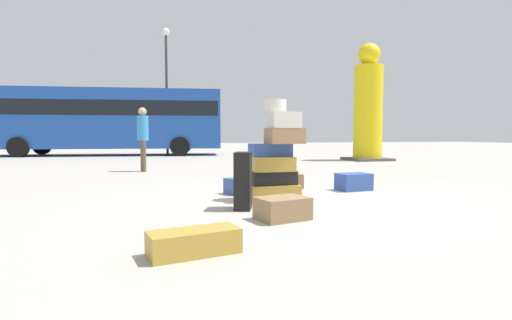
{
  "coord_description": "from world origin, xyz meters",
  "views": [
    {
      "loc": [
        -2.02,
        -5.23,
        1.0
      ],
      "look_at": [
        -0.28,
        1.42,
        0.54
      ],
      "focal_mm": 26.77,
      "sensor_mm": 36.0,
      "label": 1
    }
  ],
  "objects_px": {
    "parked_bus": "(107,118)",
    "lamp_post": "(166,73)",
    "yellow_dummy_statue": "(368,108)",
    "suitcase_brown_upright_blue": "(284,181)",
    "suitcase_navy_foreground_near": "(263,177)",
    "suitcase_tan_foreground_far": "(194,242)",
    "suitcase_navy_white_trunk": "(242,186)",
    "suitcase_tower": "(275,160)",
    "suitcase_brown_left_side": "(283,208)",
    "person_bearded_onlooker": "(143,133)",
    "suitcase_navy_behind_tower": "(354,182)",
    "suitcase_black_right_side": "(243,181)"
  },
  "relations": [
    {
      "from": "person_bearded_onlooker",
      "to": "parked_bus",
      "type": "xyz_separation_m",
      "value": [
        -1.93,
        9.04,
        0.8
      ]
    },
    {
      "from": "suitcase_tower",
      "to": "yellow_dummy_statue",
      "type": "relative_size",
      "value": 0.34
    },
    {
      "from": "suitcase_brown_upright_blue",
      "to": "suitcase_tan_foreground_far",
      "type": "bearing_deg",
      "value": -112.09
    },
    {
      "from": "suitcase_brown_upright_blue",
      "to": "suitcase_black_right_side",
      "type": "bearing_deg",
      "value": -116.62
    },
    {
      "from": "suitcase_navy_white_trunk",
      "to": "suitcase_brown_left_side",
      "type": "xyz_separation_m",
      "value": [
        0.04,
        -2.07,
        -0.0
      ]
    },
    {
      "from": "suitcase_navy_white_trunk",
      "to": "suitcase_navy_behind_tower",
      "type": "distance_m",
      "value": 2.04
    },
    {
      "from": "parked_bus",
      "to": "lamp_post",
      "type": "distance_m",
      "value": 3.61
    },
    {
      "from": "suitcase_navy_behind_tower",
      "to": "suitcase_brown_left_side",
      "type": "distance_m",
      "value": 2.78
    },
    {
      "from": "suitcase_tower",
      "to": "parked_bus",
      "type": "distance_m",
      "value": 14.9
    },
    {
      "from": "suitcase_navy_foreground_near",
      "to": "yellow_dummy_statue",
      "type": "distance_m",
      "value": 8.44
    },
    {
      "from": "suitcase_brown_left_side",
      "to": "suitcase_tower",
      "type": "bearing_deg",
      "value": 61.45
    },
    {
      "from": "suitcase_black_right_side",
      "to": "lamp_post",
      "type": "xyz_separation_m",
      "value": [
        -0.58,
        14.21,
        3.61
      ]
    },
    {
      "from": "suitcase_navy_foreground_near",
      "to": "lamp_post",
      "type": "height_order",
      "value": "lamp_post"
    },
    {
      "from": "suitcase_tan_foreground_far",
      "to": "yellow_dummy_statue",
      "type": "xyz_separation_m",
      "value": [
        7.72,
        10.17,
        1.92
      ]
    },
    {
      "from": "suitcase_brown_upright_blue",
      "to": "yellow_dummy_statue",
      "type": "height_order",
      "value": "yellow_dummy_statue"
    },
    {
      "from": "suitcase_navy_white_trunk",
      "to": "suitcase_black_right_side",
      "type": "bearing_deg",
      "value": -123.27
    },
    {
      "from": "suitcase_navy_white_trunk",
      "to": "suitcase_tan_foreground_far",
      "type": "distance_m",
      "value": 3.32
    },
    {
      "from": "suitcase_navy_foreground_near",
      "to": "parked_bus",
      "type": "relative_size",
      "value": 0.05
    },
    {
      "from": "suitcase_black_right_side",
      "to": "suitcase_navy_behind_tower",
      "type": "xyz_separation_m",
      "value": [
        2.32,
        1.2,
        -0.23
      ]
    },
    {
      "from": "suitcase_navy_white_trunk",
      "to": "suitcase_tan_foreground_far",
      "type": "xyz_separation_m",
      "value": [
        -1.11,
        -3.13,
        -0.03
      ]
    },
    {
      "from": "suitcase_navy_behind_tower",
      "to": "yellow_dummy_statue",
      "type": "height_order",
      "value": "yellow_dummy_statue"
    },
    {
      "from": "suitcase_navy_foreground_near",
      "to": "suitcase_navy_behind_tower",
      "type": "bearing_deg",
      "value": -48.82
    },
    {
      "from": "suitcase_navy_behind_tower",
      "to": "suitcase_brown_upright_blue",
      "type": "bearing_deg",
      "value": 147.25
    },
    {
      "from": "suitcase_navy_white_trunk",
      "to": "suitcase_tan_foreground_far",
      "type": "relative_size",
      "value": 0.68
    },
    {
      "from": "suitcase_tower",
      "to": "suitcase_tan_foreground_far",
      "type": "xyz_separation_m",
      "value": [
        -1.47,
        -2.38,
        -0.51
      ]
    },
    {
      "from": "yellow_dummy_statue",
      "to": "lamp_post",
      "type": "xyz_separation_m",
      "value": [
        -7.47,
        5.83,
        1.97
      ]
    },
    {
      "from": "suitcase_brown_left_side",
      "to": "suitcase_tan_foreground_far",
      "type": "xyz_separation_m",
      "value": [
        -1.14,
        -1.06,
        -0.03
      ]
    },
    {
      "from": "suitcase_tower",
      "to": "suitcase_brown_left_side",
      "type": "bearing_deg",
      "value": -103.95
    },
    {
      "from": "person_bearded_onlooker",
      "to": "yellow_dummy_statue",
      "type": "height_order",
      "value": "yellow_dummy_statue"
    },
    {
      "from": "suitcase_navy_foreground_near",
      "to": "suitcase_tan_foreground_far",
      "type": "distance_m",
      "value": 4.78
    },
    {
      "from": "person_bearded_onlooker",
      "to": "lamp_post",
      "type": "relative_size",
      "value": 0.28
    },
    {
      "from": "suitcase_tower",
      "to": "lamp_post",
      "type": "distance_m",
      "value": 14.09
    },
    {
      "from": "suitcase_brown_upright_blue",
      "to": "suitcase_tan_foreground_far",
      "type": "distance_m",
      "value": 4.08
    },
    {
      "from": "suitcase_navy_behind_tower",
      "to": "suitcase_brown_left_side",
      "type": "bearing_deg",
      "value": -142.68
    },
    {
      "from": "suitcase_navy_behind_tower",
      "to": "lamp_post",
      "type": "relative_size",
      "value": 0.09
    },
    {
      "from": "suitcase_brown_upright_blue",
      "to": "suitcase_navy_foreground_near",
      "type": "xyz_separation_m",
      "value": [
        -0.17,
        0.86,
        -0.02
      ]
    },
    {
      "from": "suitcase_navy_white_trunk",
      "to": "parked_bus",
      "type": "bearing_deg",
      "value": 83.61
    },
    {
      "from": "suitcase_tower",
      "to": "suitcase_black_right_side",
      "type": "bearing_deg",
      "value": -137.63
    },
    {
      "from": "suitcase_tower",
      "to": "suitcase_navy_white_trunk",
      "type": "relative_size",
      "value": 2.99
    },
    {
      "from": "suitcase_brown_upright_blue",
      "to": "parked_bus",
      "type": "distance_m",
      "value": 14.0
    },
    {
      "from": "parked_bus",
      "to": "suitcase_brown_left_side",
      "type": "bearing_deg",
      "value": -69.51
    },
    {
      "from": "suitcase_tower",
      "to": "suitcase_brown_upright_blue",
      "type": "xyz_separation_m",
      "value": [
        0.55,
        1.17,
        -0.48
      ]
    },
    {
      "from": "yellow_dummy_statue",
      "to": "suitcase_brown_upright_blue",
      "type": "bearing_deg",
      "value": -130.7
    },
    {
      "from": "yellow_dummy_statue",
      "to": "suitcase_navy_foreground_near",
      "type": "bearing_deg",
      "value": -135.5
    },
    {
      "from": "suitcase_navy_foreground_near",
      "to": "suitcase_tan_foreground_far",
      "type": "relative_size",
      "value": 0.69
    },
    {
      "from": "suitcase_navy_behind_tower",
      "to": "suitcase_brown_upright_blue",
      "type": "relative_size",
      "value": 0.85
    },
    {
      "from": "suitcase_tower",
      "to": "yellow_dummy_statue",
      "type": "xyz_separation_m",
      "value": [
        6.25,
        7.8,
        1.41
      ]
    },
    {
      "from": "suitcase_tan_foreground_far",
      "to": "person_bearded_onlooker",
      "type": "distance_m",
      "value": 7.71
    },
    {
      "from": "suitcase_black_right_side",
      "to": "suitcase_tan_foreground_far",
      "type": "distance_m",
      "value": 2.0
    },
    {
      "from": "suitcase_navy_behind_tower",
      "to": "parked_bus",
      "type": "bearing_deg",
      "value": 106.02
    }
  ]
}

